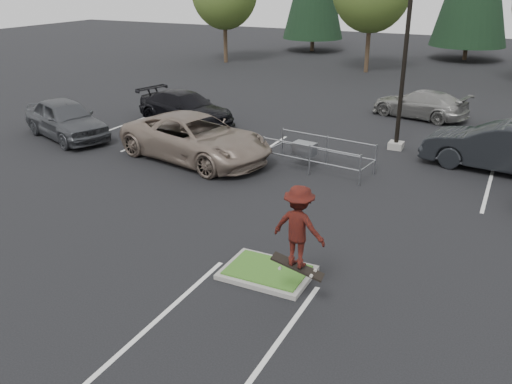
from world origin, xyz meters
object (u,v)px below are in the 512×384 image
at_px(car_l_tan, 196,138).
at_px(car_l_black, 184,108).
at_px(cart_corral, 308,149).
at_px(car_l_grey, 65,119).
at_px(car_far_silver, 421,104).
at_px(skateboarder, 299,227).
at_px(car_r_charc, 502,147).
at_px(light_pole, 407,40).

relative_size(car_l_tan, car_l_black, 1.19).
height_order(cart_corral, car_l_black, car_l_black).
relative_size(car_l_grey, car_far_silver, 1.05).
bearing_deg(car_l_grey, skateboarder, -97.96).
xyz_separation_m(car_l_tan, car_r_charc, (11.16, 3.99, 0.03)).
bearing_deg(skateboarder, light_pole, -81.86).
bearing_deg(light_pole, skateboarder, -86.92).
relative_size(car_l_black, car_l_grey, 1.06).
relative_size(light_pole, car_l_tan, 1.55).
height_order(car_l_black, car_far_silver, car_l_black).
bearing_deg(car_far_silver, cart_corral, -0.37).
bearing_deg(skateboarder, cart_corral, -65.13).
relative_size(light_pole, skateboarder, 4.81).
relative_size(light_pole, car_far_silver, 2.05).
bearing_deg(light_pole, car_r_charc, -13.66).
xyz_separation_m(car_r_charc, car_far_silver, (-4.27, 7.01, -0.22)).
bearing_deg(cart_corral, car_far_silver, 83.72).
distance_m(light_pole, skateboarder, 13.26).
relative_size(car_l_grey, car_r_charc, 0.91).
distance_m(cart_corral, skateboarder, 9.72).
bearing_deg(car_l_tan, car_l_grey, 102.06).
distance_m(skateboarder, car_l_grey, 16.77).
bearing_deg(car_l_black, car_far_silver, -43.74).
xyz_separation_m(skateboarder, car_l_grey, (-14.70, 8.00, -1.13)).
relative_size(skateboarder, car_far_silver, 0.43).
relative_size(car_l_tan, car_far_silver, 1.32).
bearing_deg(light_pole, car_l_tan, -144.46).
xyz_separation_m(car_l_black, car_far_silver, (10.39, 6.50, -0.08)).
xyz_separation_m(car_l_grey, car_far_silver, (13.89, 11.00, -0.17)).
height_order(car_r_charc, car_far_silver, car_r_charc).
bearing_deg(car_l_grey, car_far_silver, -31.02).
relative_size(skateboarder, car_l_tan, 0.32).
xyz_separation_m(light_pole, car_r_charc, (4.16, -1.01, -3.62)).
bearing_deg(light_pole, car_l_grey, -160.35).
height_order(light_pole, car_far_silver, light_pole).
height_order(cart_corral, car_r_charc, car_r_charc).
bearing_deg(cart_corral, light_pole, 64.50).
bearing_deg(light_pole, car_l_black, -177.27).
distance_m(car_l_grey, car_r_charc, 18.59).
xyz_separation_m(light_pole, cart_corral, (-2.57, -3.94, -3.82)).
xyz_separation_m(car_l_tan, car_far_silver, (6.89, 11.00, -0.19)).
relative_size(cart_corral, car_l_black, 0.78).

